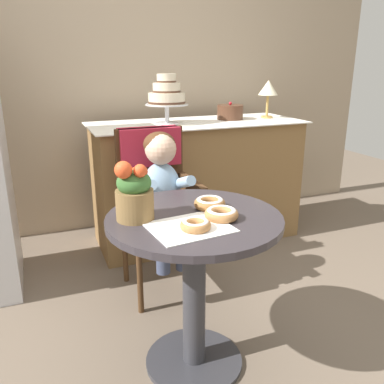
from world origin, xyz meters
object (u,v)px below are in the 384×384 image
at_px(donut_mid, 195,225).
at_px(table_lamp, 268,89).
at_px(cafe_table, 194,262).
at_px(wicker_chair, 155,184).
at_px(donut_side, 221,214).
at_px(flower_vase, 134,192).
at_px(round_layer_cake, 230,112).
at_px(tiered_cake_stand, 167,95).
at_px(donut_front, 210,203).
at_px(seated_child, 163,185).

bearing_deg(donut_mid, table_lamp, 50.59).
bearing_deg(cafe_table, table_lamp, 49.00).
xyz_separation_m(wicker_chair, donut_side, (0.03, -0.82, 0.10)).
distance_m(flower_vase, round_layer_cake, 1.68).
height_order(cafe_table, table_lamp, table_lamp).
relative_size(donut_mid, donut_side, 0.85).
bearing_deg(flower_vase, tiered_cake_stand, 66.14).
bearing_deg(donut_side, donut_front, 86.52).
bearing_deg(donut_front, round_layer_cake, 60.02).
xyz_separation_m(seated_child, donut_mid, (-0.11, -0.73, 0.06)).
xyz_separation_m(wicker_chair, donut_mid, (-0.11, -0.89, 0.10)).
xyz_separation_m(cafe_table, donut_side, (0.09, -0.07, 0.24)).
distance_m(donut_front, flower_vase, 0.34).
xyz_separation_m(flower_vase, round_layer_cake, (1.07, 1.29, 0.12)).
bearing_deg(donut_mid, flower_vase, 133.88).
relative_size(donut_mid, tiered_cake_stand, 0.34).
height_order(donut_front, table_lamp, table_lamp).
height_order(seated_child, donut_side, seated_child).
bearing_deg(cafe_table, seated_child, 84.57).
relative_size(donut_side, tiered_cake_stand, 0.40).
distance_m(wicker_chair, round_layer_cake, 1.03).
distance_m(donut_side, tiered_cake_stand, 1.44).
distance_m(donut_front, tiered_cake_stand, 1.31).
xyz_separation_m(donut_mid, tiered_cake_stand, (0.37, 1.44, 0.36)).
height_order(flower_vase, tiered_cake_stand, tiered_cake_stand).
height_order(wicker_chair, table_lamp, table_lamp).
relative_size(seated_child, round_layer_cake, 3.70).
bearing_deg(tiered_cake_stand, round_layer_cake, 4.91).
distance_m(seated_child, tiered_cake_stand, 0.86).
bearing_deg(flower_vase, cafe_table, -12.48).
xyz_separation_m(tiered_cake_stand, table_lamp, (0.82, 0.01, 0.02)).
relative_size(wicker_chair, flower_vase, 3.88).
bearing_deg(donut_front, wicker_chair, 93.07).
bearing_deg(table_lamp, flower_vase, -137.45).
relative_size(donut_front, table_lamp, 0.47).
distance_m(cafe_table, round_layer_cake, 1.64).
bearing_deg(donut_front, cafe_table, -148.95).
distance_m(donut_mid, round_layer_cake, 1.74).
height_order(flower_vase, round_layer_cake, round_layer_cake).
distance_m(cafe_table, flower_vase, 0.40).
bearing_deg(table_lamp, tiered_cake_stand, -179.39).
distance_m(wicker_chair, donut_front, 0.70).
bearing_deg(flower_vase, seated_child, 61.94).
bearing_deg(seated_child, wicker_chair, 90.00).
xyz_separation_m(wicker_chair, donut_front, (0.04, -0.69, 0.10)).
xyz_separation_m(donut_side, flower_vase, (-0.32, 0.13, 0.09)).
xyz_separation_m(seated_child, round_layer_cake, (0.78, 0.75, 0.28)).
xyz_separation_m(cafe_table, seated_child, (0.06, 0.59, 0.17)).
relative_size(donut_front, tiered_cake_stand, 0.39).
bearing_deg(flower_vase, table_lamp, 42.55).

